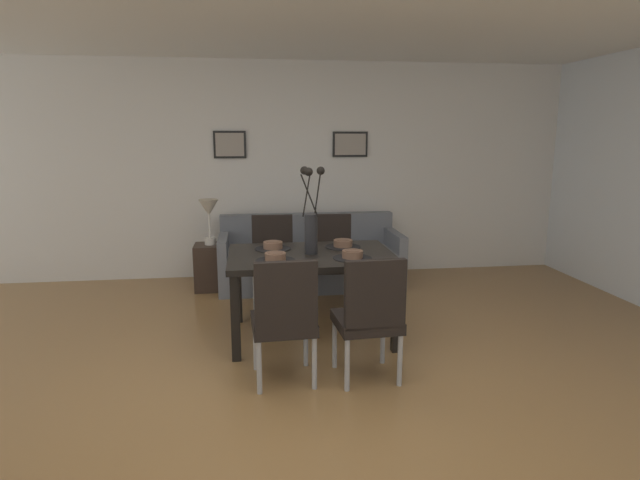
% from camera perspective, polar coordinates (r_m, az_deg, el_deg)
% --- Properties ---
extents(ground_plane, '(9.00, 9.00, 0.00)m').
position_cam_1_polar(ground_plane, '(3.67, -1.51, -16.78)').
color(ground_plane, olive).
extents(back_wall_panel, '(9.00, 0.10, 2.60)m').
position_cam_1_polar(back_wall_panel, '(6.49, -4.66, 7.55)').
color(back_wall_panel, silver).
rests_on(back_wall_panel, ground).
extents(dining_table, '(1.40, 0.99, 0.74)m').
position_cam_1_polar(dining_table, '(4.48, -0.97, -2.55)').
color(dining_table, black).
rests_on(dining_table, ground).
extents(dining_chair_near_left, '(0.46, 0.46, 0.92)m').
position_cam_1_polar(dining_chair_near_left, '(3.66, -3.89, -8.18)').
color(dining_chair_near_left, black).
rests_on(dining_chair_near_left, ground).
extents(dining_chair_near_right, '(0.45, 0.45, 0.92)m').
position_cam_1_polar(dining_chair_near_right, '(5.39, -5.15, -1.75)').
color(dining_chair_near_right, black).
rests_on(dining_chair_near_right, ground).
extents(dining_chair_far_left, '(0.47, 0.47, 0.92)m').
position_cam_1_polar(dining_chair_far_left, '(3.71, 5.47, -7.93)').
color(dining_chair_far_left, black).
rests_on(dining_chair_far_left, ground).
extents(dining_chair_far_right, '(0.47, 0.47, 0.92)m').
position_cam_1_polar(dining_chair_far_right, '(5.42, 1.27, -1.64)').
color(dining_chair_far_right, black).
rests_on(dining_chair_far_right, ground).
extents(centerpiece_vase, '(0.21, 0.23, 0.73)m').
position_cam_1_polar(centerpiece_vase, '(4.41, -0.98, 2.11)').
color(centerpiece_vase, '#232326').
rests_on(centerpiece_vase, dining_table).
extents(placemat_near_left, '(0.32, 0.32, 0.01)m').
position_cam_1_polar(placemat_near_left, '(4.22, -4.88, -2.23)').
color(placemat_near_left, black).
rests_on(placemat_near_left, dining_table).
extents(bowl_near_left, '(0.17, 0.17, 0.07)m').
position_cam_1_polar(bowl_near_left, '(4.21, -4.89, -1.74)').
color(bowl_near_left, brown).
rests_on(bowl_near_left, dining_table).
extents(placemat_near_right, '(0.32, 0.32, 0.01)m').
position_cam_1_polar(placemat_near_right, '(4.65, -5.15, -0.95)').
color(placemat_near_right, black).
rests_on(placemat_near_right, dining_table).
extents(bowl_near_right, '(0.17, 0.17, 0.07)m').
position_cam_1_polar(bowl_near_right, '(4.64, -5.16, -0.50)').
color(bowl_near_right, brown).
rests_on(bowl_near_right, dining_table).
extents(placemat_far_left, '(0.32, 0.32, 0.01)m').
position_cam_1_polar(placemat_far_left, '(4.29, 3.55, -1.97)').
color(placemat_far_left, black).
rests_on(placemat_far_left, dining_table).
extents(bowl_far_left, '(0.17, 0.17, 0.07)m').
position_cam_1_polar(bowl_far_left, '(4.28, 3.56, -1.49)').
color(bowl_far_left, brown).
rests_on(bowl_far_left, dining_table).
extents(placemat_far_right, '(0.32, 0.32, 0.01)m').
position_cam_1_polar(placemat_far_right, '(4.72, 2.51, -0.73)').
color(placemat_far_right, black).
rests_on(placemat_far_right, dining_table).
extents(bowl_far_right, '(0.17, 0.17, 0.07)m').
position_cam_1_polar(bowl_far_right, '(4.71, 2.52, -0.29)').
color(bowl_far_right, brown).
rests_on(bowl_far_right, dining_table).
extents(sofa, '(2.08, 0.84, 0.80)m').
position_cam_1_polar(sofa, '(6.13, -1.10, -2.32)').
color(sofa, slate).
rests_on(sofa, ground).
extents(side_table, '(0.36, 0.36, 0.52)m').
position_cam_1_polar(side_table, '(6.07, -11.78, -2.89)').
color(side_table, '#33261E').
rests_on(side_table, ground).
extents(table_lamp, '(0.22, 0.22, 0.51)m').
position_cam_1_polar(table_lamp, '(5.95, -12.03, 3.03)').
color(table_lamp, beige).
rests_on(table_lamp, side_table).
extents(framed_picture_left, '(0.38, 0.03, 0.32)m').
position_cam_1_polar(framed_picture_left, '(6.40, -9.81, 10.21)').
color(framed_picture_left, black).
extents(framed_picture_center, '(0.43, 0.03, 0.31)m').
position_cam_1_polar(framed_picture_center, '(6.52, 3.31, 10.38)').
color(framed_picture_center, black).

